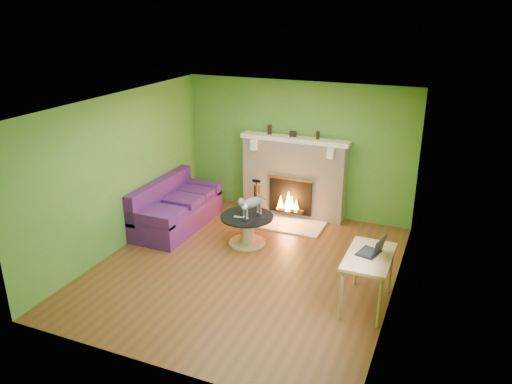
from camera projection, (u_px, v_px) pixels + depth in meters
floor at (246, 267)px, 7.90m from camera, size 5.00×5.00×0.00m
ceiling at (244, 104)px, 6.98m from camera, size 5.00×5.00×0.00m
wall_back at (298, 149)px, 9.60m from camera, size 5.00×0.00×5.00m
wall_front at (149, 267)px, 5.28m from camera, size 5.00×0.00×5.00m
wall_left at (121, 172)px, 8.25m from camera, size 0.00×5.00×5.00m
wall_right at (400, 214)px, 6.62m from camera, size 0.00×5.00×5.00m
window_frame at (390, 222)px, 5.76m from camera, size 0.00×1.20×1.20m
window_pane at (390, 222)px, 5.77m from camera, size 0.00×1.06×1.06m
fireplace at (294, 178)px, 9.62m from camera, size 2.10×0.46×1.58m
hearth at (284, 224)px, 9.44m from camera, size 1.50×0.75×0.03m
mantel at (294, 139)px, 9.33m from camera, size 2.10×0.28×0.08m
sofa at (175, 209)px, 9.27m from camera, size 0.89×1.95×0.88m
coffee_table at (247, 228)px, 8.60m from camera, size 0.92×0.92×0.52m
desk at (369, 261)px, 6.69m from camera, size 0.60×1.03×0.77m
cat at (252, 205)px, 8.47m from camera, size 0.47×0.66×0.39m
remote_silver at (239, 217)px, 8.45m from camera, size 0.17×0.05×0.02m
remote_black at (244, 220)px, 8.36m from camera, size 0.16×0.11×0.02m
laptop at (369, 245)px, 6.67m from camera, size 0.37×0.40×0.25m
fire_tools at (256, 197)px, 9.67m from camera, size 0.20×0.20×0.74m
mantel_vase_left at (270, 130)px, 9.50m from camera, size 0.08×0.08×0.18m
mantel_vase_right at (318, 135)px, 9.16m from camera, size 0.07×0.07×0.14m
mantel_box at (293, 134)px, 9.34m from camera, size 0.12×0.08×0.10m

